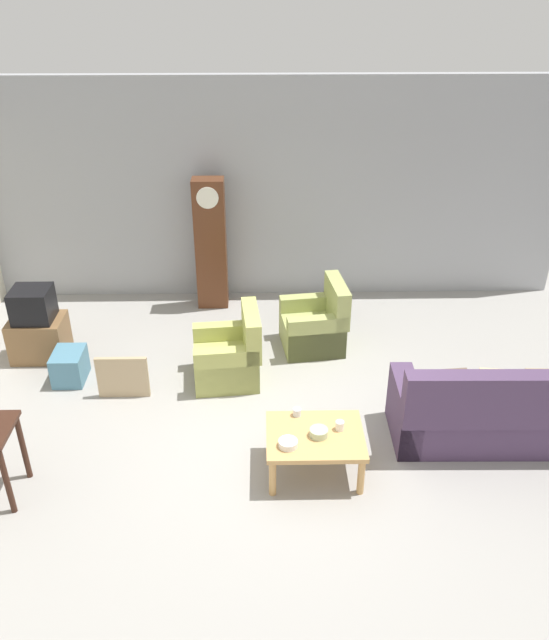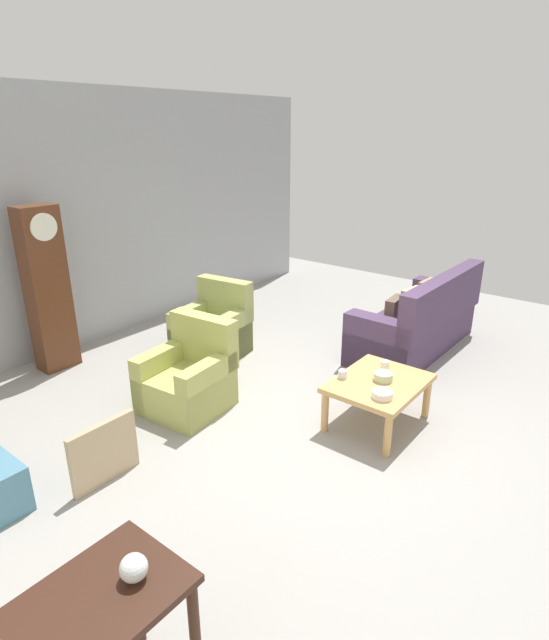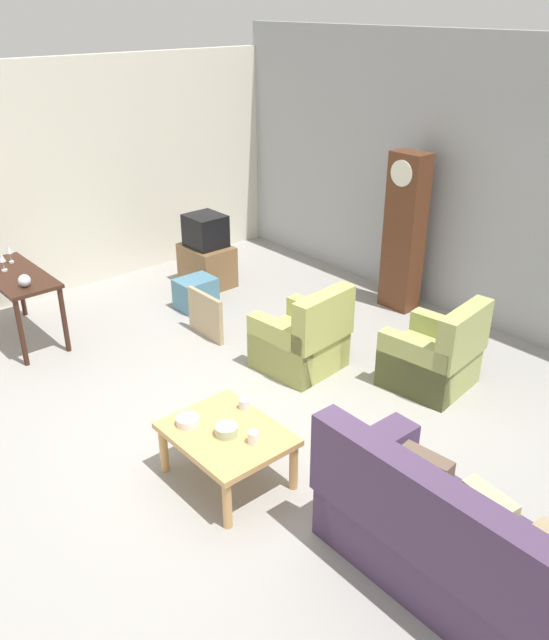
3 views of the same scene
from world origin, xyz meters
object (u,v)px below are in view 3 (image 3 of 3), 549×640
(couch_floral, at_px, (470,557))
(wine_glass_mid, at_px, (9,251))
(bowl_white_stacked, at_px, (188,421))
(bowl_shallow_green, at_px, (226,430))
(cup_white_porcelain, at_px, (253,437))
(cup_blue_rimmed, at_px, (244,404))
(tv_stand_cabinet, at_px, (207,265))
(console_table_dark, at_px, (16,283))
(glass_dome_cloche, at_px, (24,281))
(armchair_olive_near, at_px, (303,342))
(wine_glass_short, at_px, (2,260))
(armchair_olive_far, at_px, (434,358))
(grandfather_clock, at_px, (404,233))
(coffee_table_wood, at_px, (227,438))
(storage_box_blue, at_px, (196,293))
(framed_picture_leaning, at_px, (205,315))
(tv_crt, at_px, (205,231))

(couch_floral, xyz_separation_m, wine_glass_mid, (-5.71, -0.61, 0.58))
(bowl_white_stacked, height_order, bowl_shallow_green, bowl_shallow_green)
(cup_white_porcelain, height_order, cup_blue_rimmed, cup_white_porcelain)
(tv_stand_cabinet, height_order, cup_white_porcelain, cup_white_porcelain)
(console_table_dark, relative_size, glass_dome_cloche, 9.94)
(armchair_olive_near, bearing_deg, tv_stand_cabinet, 167.22)
(wine_glass_short, bearing_deg, armchair_olive_far, 35.76)
(tv_stand_cabinet, xyz_separation_m, wine_glass_short, (-0.21, -2.54, 0.65))
(grandfather_clock, height_order, wine_glass_short, grandfather_clock)
(console_table_dark, distance_m, tv_stand_cabinet, 2.52)
(grandfather_clock, relative_size, wine_glass_short, 9.36)
(bowl_white_stacked, bearing_deg, bowl_shallow_green, 25.92)
(armchair_olive_near, height_order, grandfather_clock, grandfather_clock)
(couch_floral, xyz_separation_m, grandfather_clock, (-3.16, 3.18, 0.61))
(grandfather_clock, bearing_deg, console_table_dark, -119.80)
(wine_glass_short, bearing_deg, grandfather_clock, 59.12)
(cup_white_porcelain, xyz_separation_m, wine_glass_short, (-3.84, -0.39, 0.42))
(armchair_olive_near, bearing_deg, console_table_dark, -142.90)
(coffee_table_wood, bearing_deg, bowl_white_stacked, -147.86)
(storage_box_blue, bearing_deg, couch_floral, -14.52)
(tv_stand_cabinet, relative_size, storage_box_blue, 1.45)
(storage_box_blue, height_order, wine_glass_short, wine_glass_short)
(framed_picture_leaning, relative_size, cup_blue_rimmed, 7.14)
(tv_stand_cabinet, distance_m, glass_dome_cloche, 2.63)
(wine_glass_mid, relative_size, wine_glass_short, 1.03)
(bowl_shallow_green, relative_size, wine_glass_mid, 0.86)
(storage_box_blue, bearing_deg, armchair_olive_far, 13.34)
(couch_floral, height_order, console_table_dark, couch_floral)
(armchair_olive_far, height_order, console_table_dark, armchair_olive_far)
(tv_crt, height_order, wine_glass_mid, wine_glass_mid)
(couch_floral, relative_size, coffee_table_wood, 2.20)
(coffee_table_wood, bearing_deg, armchair_olive_near, 118.64)
(console_table_dark, xyz_separation_m, tv_stand_cabinet, (0.08, 2.49, -0.40))
(wine_glass_mid, bearing_deg, bowl_white_stacked, -0.07)
(tv_stand_cabinet, relative_size, bowl_white_stacked, 3.68)
(console_table_dark, height_order, wine_glass_short, wine_glass_short)
(couch_floral, height_order, cup_white_porcelain, couch_floral)
(armchair_olive_far, xyz_separation_m, bowl_white_stacked, (-0.47, -2.57, 0.19))
(cup_blue_rimmed, bearing_deg, framed_picture_leaning, 152.96)
(framed_picture_leaning, relative_size, glass_dome_cloche, 4.59)
(console_table_dark, height_order, wine_glass_mid, wine_glass_mid)
(cup_blue_rimmed, height_order, bowl_white_stacked, cup_blue_rimmed)
(tv_stand_cabinet, bearing_deg, bowl_white_stacked, -37.65)
(framed_picture_leaning, bearing_deg, bowl_white_stacked, -38.48)
(coffee_table_wood, xyz_separation_m, cup_white_porcelain, (0.25, 0.07, 0.11))
(couch_floral, relative_size, grandfather_clock, 1.10)
(grandfather_clock, height_order, storage_box_blue, grandfather_clock)
(couch_floral, xyz_separation_m, wine_glass_short, (-5.52, -0.76, 0.57))
(console_table_dark, distance_m, wine_glass_short, 0.29)
(grandfather_clock, height_order, bowl_shallow_green, grandfather_clock)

